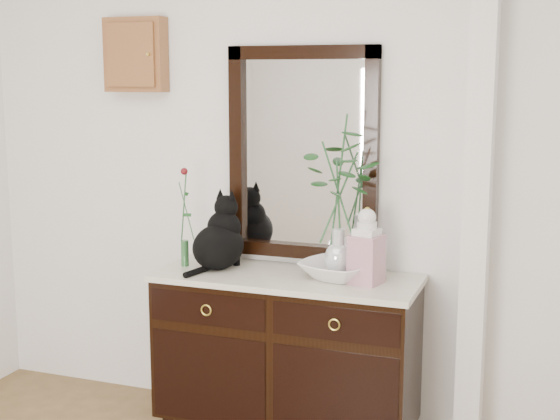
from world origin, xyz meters
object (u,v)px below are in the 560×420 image
at_px(cat, 218,232).
at_px(ginger_jar, 366,245).
at_px(sideboard, 287,347).
at_px(lotus_bowl, 338,270).

xyz_separation_m(cat, ginger_jar, (0.79, -0.02, -0.00)).
height_order(sideboard, cat, cat).
relative_size(cat, ginger_jar, 1.02).
height_order(sideboard, lotus_bowl, lotus_bowl).
xyz_separation_m(lotus_bowl, ginger_jar, (0.15, -0.04, 0.15)).
bearing_deg(lotus_bowl, cat, -178.37).
bearing_deg(cat, lotus_bowl, 13.45).
distance_m(sideboard, ginger_jar, 0.70).
bearing_deg(cat, ginger_jar, 10.21).
bearing_deg(sideboard, ginger_jar, -1.39).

